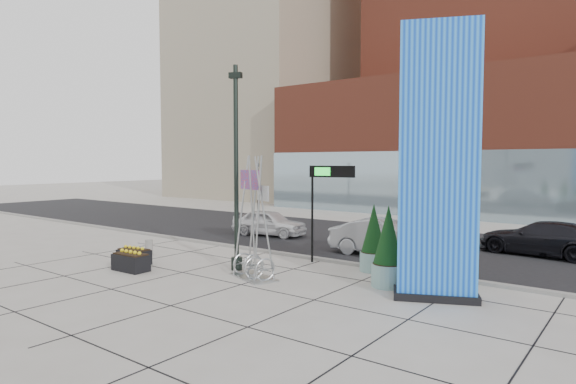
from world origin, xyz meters
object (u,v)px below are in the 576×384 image
Objects in this scene: overhead_street_sign at (326,180)px; car_silver_mid at (385,238)px; lamp_post at (236,187)px; concrete_bollard at (149,247)px; blue_pylon at (438,167)px; car_white_west at (269,223)px; public_art_sculpture at (254,246)px.

overhead_street_sign is 0.83× the size of car_silver_mid.
lamp_post is 7.28m from car_silver_mid.
concrete_bollard is 8.65m from overhead_street_sign.
blue_pylon is 7.62m from lamp_post.
concrete_bollard is (-12.79, -0.94, -3.67)m from blue_pylon.
car_silver_mid is at bearing -108.03° from car_white_west.
concrete_bollard is 10.58m from car_silver_mid.
car_silver_mid reaches higher than car_white_west.
public_art_sculpture reaches higher than concrete_bollard.
public_art_sculpture is 6.73m from concrete_bollard.
blue_pylon is 1.93× the size of car_white_west.
overhead_street_sign is (0.78, 3.56, 2.29)m from public_art_sculpture.
car_white_west is at bearing 121.05° from lamp_post.
lamp_post reaches higher than public_art_sculpture.
lamp_post is at bearing 161.61° from blue_pylon.
overhead_street_sign is 0.93× the size of car_white_west.
car_silver_mid is at bearing 35.64° from concrete_bollard.
blue_pylon is 6.90m from public_art_sculpture.
overhead_street_sign is at bearing 22.68° from concrete_bollard.
car_white_west is (-6.63, 4.42, -2.72)m from overhead_street_sign.
blue_pylon is at bearing -126.82° from car_white_west.
blue_pylon is at bearing 32.50° from public_art_sculpture.
blue_pylon reaches higher than car_white_west.
car_silver_mid is (1.93, 6.61, -0.36)m from public_art_sculpture.
blue_pylon reaches higher than overhead_street_sign.
lamp_post is at bearing -139.96° from overhead_street_sign.
public_art_sculpture reaches higher than car_silver_mid.
car_silver_mid is at bearing 104.43° from blue_pylon.
blue_pylon reaches higher than car_silver_mid.
public_art_sculpture is 6.52× the size of concrete_bollard.
car_silver_mid is at bearing 93.42° from public_art_sculpture.
overhead_street_sign reaches higher than car_silver_mid.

